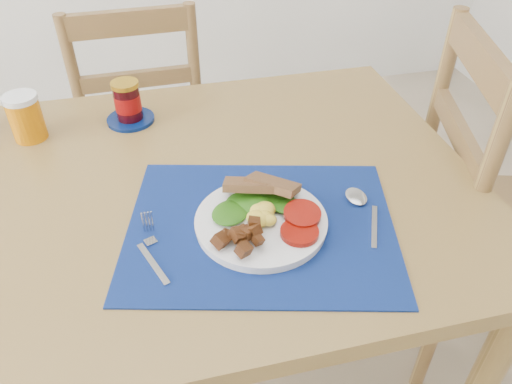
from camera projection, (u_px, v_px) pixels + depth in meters
table at (150, 220)px, 1.08m from camera, size 1.40×0.90×0.75m
chair_far at (140, 103)px, 1.69m from camera, size 0.43×0.41×1.12m
chair_end at (491, 187)px, 1.27m from camera, size 0.54×0.55×1.20m
placemat at (261, 226)px, 0.94m from camera, size 0.58×0.50×0.00m
breakfast_plate at (259, 221)px, 0.92m from camera, size 0.24×0.24×0.06m
fork at (151, 249)px, 0.89m from camera, size 0.05×0.16×0.00m
spoon at (361, 206)px, 0.98m from camera, size 0.06×0.17×0.01m
juice_glass at (26, 118)px, 1.15m from camera, size 0.08×0.08×0.10m
jam_on_saucer at (128, 104)px, 1.22m from camera, size 0.12×0.12×0.11m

